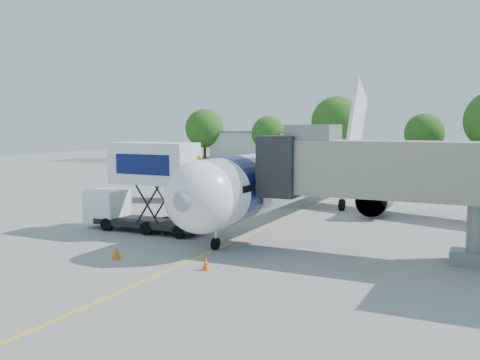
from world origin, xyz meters
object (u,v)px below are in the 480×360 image
at_px(aircraft, 302,173).
at_px(catering_hiloader, 145,187).
at_px(jet_bridge, 380,170).
at_px(ground_tug, 218,283).

xyz_separation_m(aircraft, catering_hiloader, (-6.27, -11.12, -0.19)).
height_order(jet_bridge, ground_tug, jet_bridge).
relative_size(aircraft, ground_tug, 8.75).
distance_m(jet_bridge, ground_tug, 11.25).
bearing_deg(ground_tug, catering_hiloader, 155.79).
bearing_deg(aircraft, catering_hiloader, -119.40).
bearing_deg(catering_hiloader, aircraft, 60.60).
height_order(aircraft, catering_hiloader, aircraft).
relative_size(jet_bridge, ground_tug, 3.22).
relative_size(jet_bridge, catering_hiloader, 1.64).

